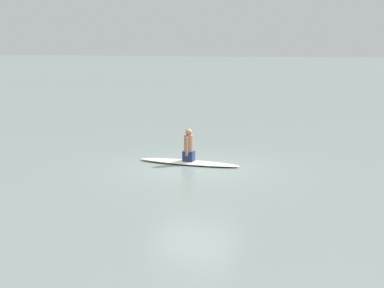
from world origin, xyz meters
name	(u,v)px	position (x,y,z in m)	size (l,w,h in m)	color
ground_plane	(195,168)	(0.00, 0.00, 0.00)	(400.00, 400.00, 0.00)	slate
surfboard	(189,162)	(-0.53, -0.40, 0.05)	(3.30, 0.66, 0.09)	silver
person_paddler	(189,146)	(-0.53, -0.40, 0.55)	(0.44, 0.34, 1.01)	navy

